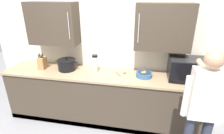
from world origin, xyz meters
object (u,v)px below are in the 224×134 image
object	(u,v)px
fruit_bowl	(144,74)
microwave_oven	(186,69)
wooden_spoon	(122,73)
stock_pot	(67,65)
thermos_flask	(95,64)
person_figure	(203,105)
knife_block	(43,63)

from	to	relation	value
fruit_bowl	microwave_oven	bearing A→B (deg)	2.27
wooden_spoon	stock_pot	bearing A→B (deg)	-178.91
wooden_spoon	fruit_bowl	bearing A→B (deg)	-6.77
thermos_flask	microwave_oven	bearing A→B (deg)	-0.19
wooden_spoon	person_figure	distance (m)	1.31
stock_pot	person_figure	size ratio (longest dim) A/B	0.25
stock_pot	knife_block	bearing A→B (deg)	-175.63
microwave_oven	wooden_spoon	bearing A→B (deg)	178.90
thermos_flask	fruit_bowl	bearing A→B (deg)	-2.04
microwave_oven	stock_pot	xyz separation A→B (m)	(-1.93, 0.00, -0.08)
fruit_bowl	person_figure	size ratio (longest dim) A/B	0.16
microwave_oven	fruit_bowl	world-z (taller)	microwave_oven
stock_pot	person_figure	distance (m)	2.15
knife_block	thermos_flask	bearing A→B (deg)	2.27
stock_pot	fruit_bowl	world-z (taller)	stock_pot
stock_pot	fruit_bowl	xyz separation A→B (m)	(1.32, -0.02, -0.05)
stock_pot	fruit_bowl	distance (m)	1.32
knife_block	wooden_spoon	bearing A→B (deg)	2.12
wooden_spoon	stock_pot	distance (m)	0.96
knife_block	fruit_bowl	world-z (taller)	knife_block
microwave_oven	stock_pot	bearing A→B (deg)	179.98
stock_pot	person_figure	xyz separation A→B (m)	(2.00, -0.77, -0.04)
microwave_oven	person_figure	size ratio (longest dim) A/B	0.34
wooden_spoon	fruit_bowl	world-z (taller)	fruit_bowl
thermos_flask	person_figure	xyz separation A→B (m)	(1.50, -0.77, -0.10)
wooden_spoon	thermos_flask	bearing A→B (deg)	-178.19
fruit_bowl	person_figure	world-z (taller)	person_figure
wooden_spoon	knife_block	size ratio (longest dim) A/B	0.68
fruit_bowl	knife_block	bearing A→B (deg)	-179.72
knife_block	person_figure	bearing A→B (deg)	-16.81
thermos_flask	fruit_bowl	world-z (taller)	thermos_flask
knife_block	stock_pot	distance (m)	0.44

